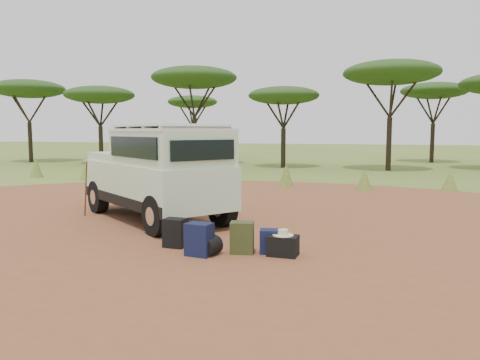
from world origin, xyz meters
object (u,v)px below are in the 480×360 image
(walking_staff, at_px, (86,189))
(hard_case, at_px, (283,246))
(safari_vehicle, at_px, (158,175))
(duffel_navy, at_px, (271,242))
(backpack_black, at_px, (175,233))
(backpack_navy, at_px, (199,240))
(backpack_olive, at_px, (242,238))

(walking_staff, relative_size, hard_case, 2.82)
(safari_vehicle, height_order, duffel_navy, safari_vehicle)
(safari_vehicle, relative_size, backpack_black, 8.93)
(hard_case, bearing_deg, backpack_black, -178.32)
(safari_vehicle, height_order, hard_case, safari_vehicle)
(safari_vehicle, relative_size, duffel_navy, 11.33)
(backpack_navy, bearing_deg, walking_staff, 155.98)
(backpack_olive, bearing_deg, safari_vehicle, 128.48)
(backpack_black, relative_size, backpack_olive, 0.96)
(backpack_navy, relative_size, backpack_olive, 1.02)
(backpack_navy, xyz_separation_m, hard_case, (1.41, 0.40, -0.11))
(backpack_olive, bearing_deg, backpack_navy, -162.44)
(walking_staff, relative_size, duffel_navy, 3.37)
(backpack_olive, height_order, duffel_navy, backpack_olive)
(backpack_navy, relative_size, hard_case, 1.13)
(hard_case, bearing_deg, walking_staff, 160.39)
(backpack_black, xyz_separation_m, duffel_navy, (1.82, 0.08, -0.06))
(walking_staff, xyz_separation_m, duffel_navy, (5.28, -2.13, -0.50))
(backpack_black, bearing_deg, backpack_olive, 0.54)
(backpack_black, relative_size, duffel_navy, 1.27)
(walking_staff, distance_m, backpack_olive, 5.32)
(backpack_black, height_order, backpack_navy, backpack_navy)
(backpack_navy, height_order, hard_case, backpack_navy)
(backpack_olive, bearing_deg, backpack_black, 166.19)
(backpack_olive, distance_m, hard_case, 0.74)
(backpack_black, distance_m, backpack_navy, 0.78)
(duffel_navy, height_order, hard_case, duffel_navy)
(walking_staff, bearing_deg, backpack_black, -84.63)
(safari_vehicle, distance_m, hard_case, 4.42)
(safari_vehicle, distance_m, backpack_black, 2.95)
(safari_vehicle, bearing_deg, backpack_navy, -14.90)
(safari_vehicle, distance_m, walking_staff, 1.98)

